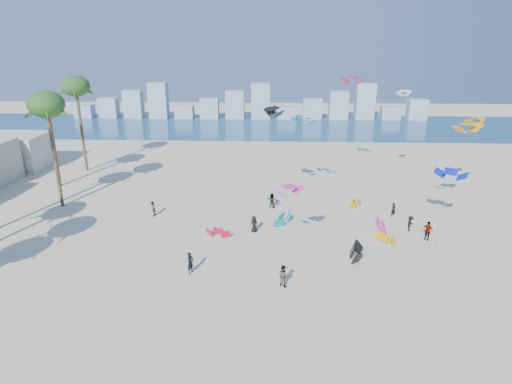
{
  "coord_description": "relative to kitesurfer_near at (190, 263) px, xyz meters",
  "views": [
    {
      "loc": [
        4.55,
        -21.34,
        17.8
      ],
      "look_at": [
        3.0,
        16.0,
        4.5
      ],
      "focal_mm": 29.86,
      "sensor_mm": 36.0,
      "label": 1
    }
  ],
  "objects": [
    {
      "name": "kitesurfer_mid",
      "position": [
        7.43,
        -1.58,
        -0.05
      ],
      "size": [
        1.07,
        1.05,
        1.74
      ],
      "primitive_type": "imported",
      "rotation": [
        0.0,
        0.0,
        2.41
      ],
      "color": "gray",
      "rests_on": "ground"
    },
    {
      "name": "ground",
      "position": [
        2.0,
        -8.8,
        -0.92
      ],
      "size": [
        220.0,
        220.0,
        0.0
      ],
      "primitive_type": "plane",
      "color": "beige",
      "rests_on": "ground"
    },
    {
      "name": "kitesurfer_near",
      "position": [
        0.0,
        0.0,
        0.0
      ],
      "size": [
        0.69,
        0.8,
        1.84
      ],
      "primitive_type": "imported",
      "rotation": [
        0.0,
        0.0,
        1.12
      ],
      "color": "black",
      "rests_on": "ground"
    },
    {
      "name": "distant_skyline",
      "position": [
        0.82,
        73.2,
        2.17
      ],
      "size": [
        85.0,
        3.0,
        8.4
      ],
      "color": "#9EADBF",
      "rests_on": "ground"
    },
    {
      "name": "flying_kites",
      "position": [
        17.04,
        13.69,
        9.13
      ],
      "size": [
        26.69,
        28.15,
        14.03
      ],
      "color": "#F436AC",
      "rests_on": "ground"
    },
    {
      "name": "ocean",
      "position": [
        2.0,
        63.2,
        -0.92
      ],
      "size": [
        220.0,
        220.0,
        0.0
      ],
      "primitive_type": "plane",
      "color": "navy",
      "rests_on": "ground"
    },
    {
      "name": "grounded_kites",
      "position": [
        12.06,
        7.96,
        -0.47
      ],
      "size": [
        18.12,
        15.47,
        1.03
      ],
      "color": "red",
      "rests_on": "ground"
    },
    {
      "name": "kitesurfers_far",
      "position": [
        10.38,
        10.67,
        -0.08
      ],
      "size": [
        28.45,
        8.76,
        1.87
      ],
      "color": "black",
      "rests_on": "ground"
    }
  ]
}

